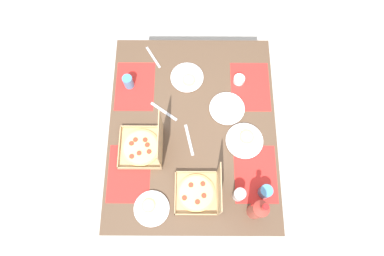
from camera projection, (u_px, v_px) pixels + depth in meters
name	position (u px, v px, depth m)	size (l,w,h in m)	color
ground_plane	(192.00, 156.00, 2.79)	(6.00, 6.00, 0.00)	beige
dining_table	(192.00, 133.00, 2.17)	(1.32, 1.08, 0.77)	#3F3328
placemat_near_left	(135.00, 86.00, 2.16)	(0.36, 0.26, 0.00)	red
placemat_near_right	(129.00, 173.00, 1.96)	(0.36, 0.26, 0.00)	red
placemat_far_left	(250.00, 87.00, 2.15)	(0.36, 0.26, 0.00)	red
placemat_far_right	(255.00, 174.00, 1.96)	(0.36, 0.26, 0.00)	red
pizza_box_edge_far	(145.00, 146.00, 1.97)	(0.27, 0.28, 0.31)	tan
pizza_box_center	(201.00, 192.00, 1.88)	(0.26, 0.26, 0.29)	tan
plate_middle	(226.00, 109.00, 2.10)	(0.23, 0.23, 0.02)	white
plate_far_left	(151.00, 208.00, 1.89)	(0.21, 0.21, 0.03)	white
plate_near_left	(244.00, 140.00, 2.02)	(0.24, 0.24, 0.03)	white
plate_near_right	(187.00, 78.00, 2.17)	(0.22, 0.22, 0.03)	white
soda_bottle	(258.00, 210.00, 1.77)	(0.09, 0.09, 0.32)	#B2382D
cup_red	(265.00, 192.00, 1.89)	(0.08, 0.08, 0.09)	teal
cup_clear_left	(239.00, 195.00, 1.87)	(0.07, 0.07, 0.11)	silver
cup_spare	(128.00, 82.00, 2.11)	(0.07, 0.07, 0.10)	teal
condiment_bowl	(239.00, 80.00, 2.15)	(0.08, 0.08, 0.04)	white
knife_by_far_right	(163.00, 111.00, 2.09)	(0.21, 0.02, 0.01)	#B7B7BC
fork_by_far_left	(153.00, 57.00, 2.23)	(0.19, 0.02, 0.01)	#B7B7BC
knife_by_near_right	(189.00, 140.00, 2.03)	(0.21, 0.02, 0.01)	#B7B7BC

